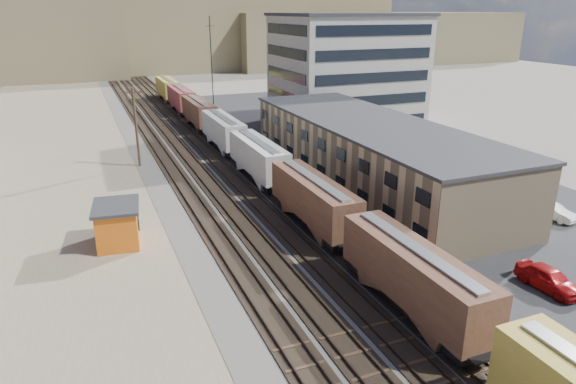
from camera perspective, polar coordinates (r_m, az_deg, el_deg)
name	(u,v)px	position (r m, az deg, el deg)	size (l,w,h in m)	color
ground	(365,329)	(33.61, 8.56, -14.87)	(300.00, 300.00, 0.00)	#6B6356
ballast_bed	(192,145)	(77.31, -10.59, 5.12)	(18.00, 200.00, 0.06)	#4C4742
dirt_yard	(41,181)	(66.43, -25.75, 1.08)	(24.00, 180.00, 0.03)	#7B6754
asphalt_lot	(374,155)	(71.67, 9.58, 4.04)	(26.00, 120.00, 0.04)	#232326
rail_tracks	(189,145)	(77.19, -10.99, 5.14)	(11.40, 200.00, 0.24)	black
freight_train	(239,142)	(66.87, -5.46, 5.56)	(3.00, 119.74, 4.46)	black
warehouse	(369,153)	(58.94, 9.01, 4.36)	(12.40, 40.40, 7.25)	tan
office_tower	(346,70)	(89.89, 6.45, 13.31)	(22.60, 18.60, 18.45)	#9E998E
utility_pole_north	(136,125)	(67.19, -16.54, 7.10)	(2.20, 0.32, 10.00)	#382619
radio_mast	(212,73)	(86.61, -8.44, 12.90)	(1.20, 0.16, 18.00)	black
hills_north	(115,25)	(192.06, -18.68, 17.18)	(265.00, 80.00, 32.00)	brown
maintenance_shed	(118,224)	(45.76, -18.41, -3.39)	(4.30, 5.27, 3.55)	#D36013
parked_car_red	(549,279)	(41.41, 27.00, -8.59)	(1.97, 4.88, 1.66)	#A20E10
parked_car_white	(552,212)	(55.09, 27.31, -1.96)	(1.53, 4.38, 1.44)	silver
parked_car_blue	(316,122)	(89.02, 3.14, 7.80)	(2.51, 5.44, 1.51)	navy
parked_car_far	(346,119)	(92.23, 6.52, 8.10)	(1.71, 4.26, 1.45)	silver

